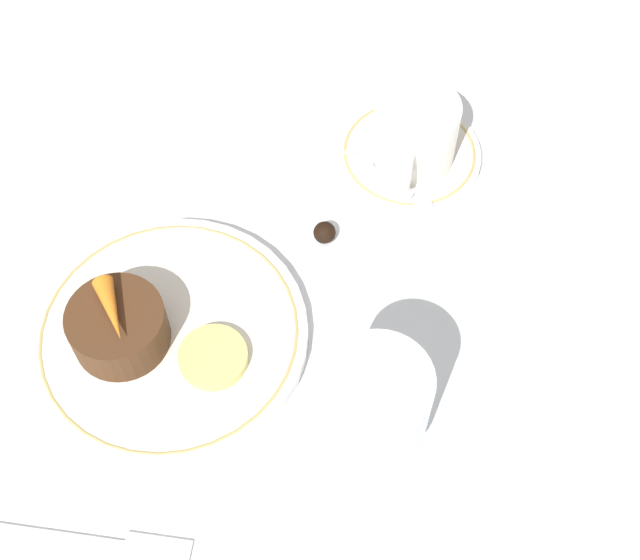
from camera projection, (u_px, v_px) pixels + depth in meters
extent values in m
plane|color=white|center=(203.00, 325.00, 0.75)|extent=(3.00, 3.00, 0.00)
cylinder|color=white|center=(171.00, 336.00, 0.74)|extent=(0.23, 0.23, 0.01)
torus|color=tan|center=(170.00, 333.00, 0.74)|extent=(0.22, 0.22, 0.00)
cylinder|color=white|center=(409.00, 156.00, 0.84)|extent=(0.14, 0.14, 0.01)
torus|color=tan|center=(409.00, 153.00, 0.84)|extent=(0.13, 0.13, 0.00)
cylinder|color=white|center=(415.00, 132.00, 0.81)|extent=(0.08, 0.08, 0.07)
cylinder|color=#331E0F|center=(416.00, 128.00, 0.80)|extent=(0.07, 0.07, 0.05)
torus|color=white|center=(408.00, 170.00, 0.78)|extent=(0.03, 0.01, 0.03)
cube|color=silver|center=(379.00, 173.00, 0.82)|extent=(0.04, 0.07, 0.00)
ellipsoid|color=silver|center=(423.00, 202.00, 0.81)|extent=(0.02, 0.03, 0.00)
cylinder|color=silver|center=(371.00, 441.00, 0.70)|extent=(0.07, 0.07, 0.01)
cylinder|color=silver|center=(372.00, 431.00, 0.68)|extent=(0.01, 0.01, 0.04)
cylinder|color=silver|center=(376.00, 402.00, 0.63)|extent=(0.08, 0.08, 0.07)
cylinder|color=#5B0F1E|center=(375.00, 410.00, 0.64)|extent=(0.07, 0.07, 0.04)
cube|color=silver|center=(38.00, 534.00, 0.66)|extent=(0.01, 0.13, 0.01)
cube|color=silver|center=(157.00, 551.00, 0.65)|extent=(0.02, 0.05, 0.01)
cylinder|color=#4C2D19|center=(118.00, 327.00, 0.71)|extent=(0.08, 0.08, 0.04)
cone|color=orange|center=(111.00, 310.00, 0.69)|extent=(0.06, 0.04, 0.02)
cylinder|color=#EFE075|center=(213.00, 357.00, 0.72)|extent=(0.06, 0.06, 0.01)
sphere|color=black|center=(325.00, 233.00, 0.79)|extent=(0.02, 0.02, 0.02)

